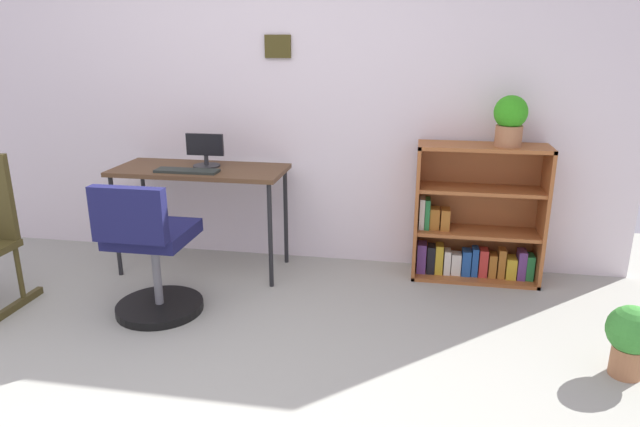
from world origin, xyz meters
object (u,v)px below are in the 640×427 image
potted_plant_on_shelf (510,119)px  monitor (205,152)px  bookshelf_low (475,221)px  office_chair (151,257)px  desk (200,177)px  potted_plant_floor (631,336)px  keyboard (187,171)px

potted_plant_on_shelf → monitor: bearing=-176.8°
bookshelf_low → monitor: bearing=-174.8°
monitor → potted_plant_on_shelf: 2.02m
monitor → office_chair: (-0.06, -0.78, -0.48)m
desk → bookshelf_low: bookshelf_low is taller
desk → potted_plant_floor: 2.73m
potted_plant_on_shelf → potted_plant_floor: potted_plant_on_shelf is taller
desk → bookshelf_low: (1.87, 0.21, -0.28)m
monitor → potted_plant_floor: monitor is taller
bookshelf_low → potted_plant_floor: (0.65, -1.12, -0.19)m
office_chair → bookshelf_low: bearing=26.4°
office_chair → potted_plant_on_shelf: size_ratio=2.62×
office_chair → desk: bearing=87.6°
monitor → potted_plant_floor: (2.50, -0.96, -0.64)m
monitor → potted_plant_on_shelf: bearing=3.2°
keyboard → bookshelf_low: 1.97m
potted_plant_floor → office_chair: bearing=176.0°
desk → office_chair: office_chair is taller
keyboard → potted_plant_floor: bearing=-16.9°
bookshelf_low → potted_plant_on_shelf: size_ratio=2.89×
monitor → office_chair: size_ratio=0.31×
bookshelf_low → potted_plant_floor: size_ratio=2.53×
office_chair → potted_plant_floor: size_ratio=2.29×
desk → monitor: bearing=51.7°
desk → bookshelf_low: size_ratio=1.26×
office_chair → potted_plant_floor: 2.57m
bookshelf_low → potted_plant_floor: bearing=-59.8°
keyboard → potted_plant_on_shelf: size_ratio=1.32×
desk → potted_plant_floor: desk is taller
monitor → keyboard: monitor is taller
desk → potted_plant_on_shelf: size_ratio=3.65×
keyboard → office_chair: 0.71m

